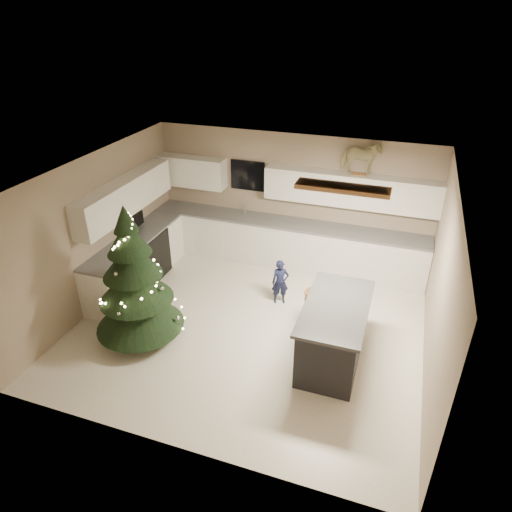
% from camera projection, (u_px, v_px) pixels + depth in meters
% --- Properties ---
extents(ground_plane, '(5.50, 5.50, 0.00)m').
position_uv_depth(ground_plane, '(249.00, 326.00, 7.56)').
color(ground_plane, beige).
extents(room_shell, '(5.52, 5.02, 2.61)m').
position_uv_depth(room_shell, '(250.00, 232.00, 6.71)').
color(room_shell, tan).
rests_on(room_shell, ground_plane).
extents(cabinetry, '(5.50, 3.20, 2.00)m').
position_uv_depth(cabinetry, '(233.00, 235.00, 8.81)').
color(cabinetry, white).
rests_on(cabinetry, ground_plane).
extents(island, '(0.90, 1.70, 0.95)m').
position_uv_depth(island, '(334.00, 332.00, 6.67)').
color(island, black).
rests_on(island, ground_plane).
extents(bar_stool, '(0.33, 0.33, 0.63)m').
position_uv_depth(bar_stool, '(314.00, 300.00, 7.40)').
color(bar_stool, brown).
rests_on(bar_stool, ground_plane).
extents(christmas_tree, '(1.42, 1.37, 2.26)m').
position_uv_depth(christmas_tree, '(135.00, 286.00, 6.91)').
color(christmas_tree, '#3F2816').
rests_on(christmas_tree, ground_plane).
extents(toddler, '(0.36, 0.30, 0.83)m').
position_uv_depth(toddler, '(280.00, 282.00, 7.99)').
color(toddler, black).
rests_on(toddler, ground_plane).
extents(rocking_horse, '(0.74, 0.43, 0.61)m').
position_uv_depth(rocking_horse, '(361.00, 158.00, 8.00)').
color(rocking_horse, brown).
rests_on(rocking_horse, cabinetry).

